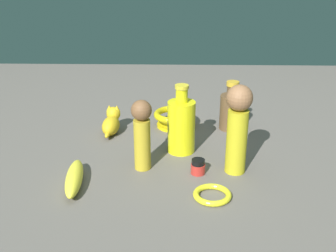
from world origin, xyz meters
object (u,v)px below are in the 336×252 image
object	(u,v)px
cat_figurine	(111,122)
bangle	(212,195)
bottle_short	(231,110)
bottle_tall	(181,125)
bowl	(174,117)
banana	(74,178)
person_figure_adult	(238,126)
nail_polish_jar	(198,167)
person_figure_child	(142,132)

from	to	relation	value
cat_figurine	bangle	world-z (taller)	cat_figurine
bottle_short	bottle_tall	bearing A→B (deg)	-133.60
cat_figurine	bowl	bearing A→B (deg)	16.35
cat_figurine	banana	xyz separation A→B (m)	(-0.05, -0.33, -0.02)
bottle_tall	person_figure_adult	bearing A→B (deg)	-40.02
banana	bottle_tall	bearing A→B (deg)	-59.29
bowl	nail_polish_jar	xyz separation A→B (m)	(0.07, -0.32, -0.01)
cat_figurine	bottle_tall	size ratio (longest dim) A/B	0.63
person_figure_child	nail_polish_jar	size ratio (longest dim) A/B	4.84
person_figure_adult	bottle_tall	size ratio (longest dim) A/B	1.19
person_figure_adult	cat_figurine	xyz separation A→B (m)	(-0.36, 0.25, -0.10)
bottle_short	banana	bearing A→B (deg)	-138.98
person_figure_child	cat_figurine	size ratio (longest dim) A/B	1.52
nail_polish_jar	banana	size ratio (longest dim) A/B	0.22
bottle_short	bowl	size ratio (longest dim) A/B	1.19
bowl	bottle_tall	world-z (taller)	bottle_tall
person_figure_adult	bottle_short	world-z (taller)	person_figure_adult
nail_polish_jar	bottle_short	bearing A→B (deg)	68.71
person_figure_adult	nail_polish_jar	distance (m)	0.15
person_figure_child	bottle_short	world-z (taller)	person_figure_child
person_figure_adult	bottle_short	size ratio (longest dim) A/B	1.49
cat_figurine	nail_polish_jar	bearing A→B (deg)	-44.39
person_figure_child	bowl	world-z (taller)	person_figure_child
cat_figurine	bangle	distance (m)	0.48
bottle_short	cat_figurine	world-z (taller)	bottle_short
bowl	bangle	bearing A→B (deg)	-77.62
banana	person_figure_adult	bearing A→B (deg)	-85.02
cat_figurine	bangle	bearing A→B (deg)	-51.96
person_figure_adult	cat_figurine	world-z (taller)	person_figure_adult
bottle_short	bowl	xyz separation A→B (m)	(-0.18, 0.01, -0.03)
cat_figurine	nail_polish_jar	distance (m)	0.37
person_figure_adult	banana	distance (m)	0.43
cat_figurine	bangle	xyz separation A→B (m)	(0.29, -0.38, -0.03)
nail_polish_jar	banana	bearing A→B (deg)	-167.51
person_figure_child	banana	xyz separation A→B (m)	(-0.16, -0.09, -0.09)
bowl	banana	xyz separation A→B (m)	(-0.24, -0.39, -0.01)
bangle	bottle_tall	xyz separation A→B (m)	(-0.07, 0.25, 0.07)
bangle	banana	distance (m)	0.34
nail_polish_jar	banana	world-z (taller)	same
bottle_short	nail_polish_jar	bearing A→B (deg)	-111.29
bottle_short	banana	distance (m)	0.57
bottle_short	bangle	size ratio (longest dim) A/B	1.74
bangle	nail_polish_jar	world-z (taller)	nail_polish_jar
person_figure_adult	bottle_short	bearing A→B (deg)	86.00
bottle_short	bottle_tall	distance (m)	0.24
person_figure_adult	nail_polish_jar	bearing A→B (deg)	-171.69
person_figure_child	bangle	xyz separation A→B (m)	(0.18, -0.14, -0.10)
person_figure_child	cat_figurine	world-z (taller)	person_figure_child
bottle_short	cat_figurine	distance (m)	0.39
bangle	banana	xyz separation A→B (m)	(-0.34, 0.05, 0.01)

